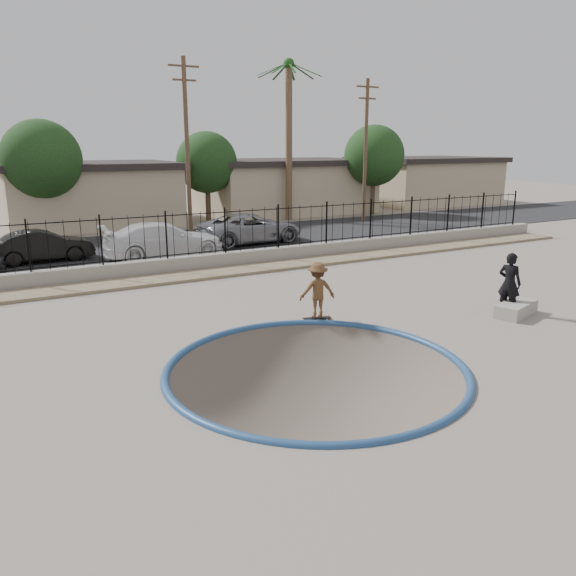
# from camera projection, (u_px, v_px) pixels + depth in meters

# --- Properties ---
(ground) EXTENTS (120.00, 120.00, 2.20)m
(ground) POSITION_uv_depth(u_px,v_px,m) (158.00, 290.00, 24.22)
(ground) COLOR gray
(ground) RESTS_ON ground
(bowl_pit) EXTENTS (6.84, 6.84, 1.80)m
(bowl_pit) POSITION_uv_depth(u_px,v_px,m) (316.00, 369.00, 12.92)
(bowl_pit) COLOR #53483F
(bowl_pit) RESTS_ON ground
(coping_ring) EXTENTS (7.04, 7.04, 0.20)m
(coping_ring) POSITION_uv_depth(u_px,v_px,m) (316.00, 369.00, 12.92)
(coping_ring) COLOR navy
(coping_ring) RESTS_ON ground
(rock_strip) EXTENTS (42.00, 1.60, 0.11)m
(rock_strip) POSITION_uv_depth(u_px,v_px,m) (177.00, 277.00, 21.56)
(rock_strip) COLOR #9D8A67
(rock_strip) RESTS_ON ground
(retaining_wall) EXTENTS (42.00, 0.45, 0.60)m
(retaining_wall) POSITION_uv_depth(u_px,v_px,m) (168.00, 266.00, 22.43)
(retaining_wall) COLOR gray
(retaining_wall) RESTS_ON ground
(fence) EXTENTS (40.00, 0.04, 1.80)m
(fence) POSITION_uv_depth(u_px,v_px,m) (166.00, 236.00, 22.13)
(fence) COLOR black
(fence) RESTS_ON retaining_wall
(street) EXTENTS (90.00, 8.00, 0.04)m
(street) POSITION_uv_depth(u_px,v_px,m) (128.00, 247.00, 28.18)
(street) COLOR black
(street) RESTS_ON ground
(house_center) EXTENTS (10.60, 8.60, 3.90)m
(house_center) POSITION_uv_depth(u_px,v_px,m) (90.00, 193.00, 35.75)
(house_center) COLOR tan
(house_center) RESTS_ON ground
(house_east) EXTENTS (12.60, 8.60, 3.90)m
(house_east) POSITION_uv_depth(u_px,v_px,m) (283.00, 185.00, 42.29)
(house_east) COLOR tan
(house_east) RESTS_ON ground
(house_east_far) EXTENTS (11.60, 8.60, 3.90)m
(house_east_far) POSITION_uv_depth(u_px,v_px,m) (424.00, 180.00, 48.83)
(house_east_far) COLOR tan
(house_east_far) RESTS_ON ground
(palm_right) EXTENTS (2.30, 2.30, 10.30)m
(palm_right) POSITION_uv_depth(u_px,v_px,m) (289.00, 107.00, 36.20)
(palm_right) COLOR brown
(palm_right) RESTS_ON ground
(utility_pole_mid) EXTENTS (1.70, 0.24, 9.50)m
(utility_pole_mid) POSITION_uv_depth(u_px,v_px,m) (187.00, 145.00, 30.51)
(utility_pole_mid) COLOR #473323
(utility_pole_mid) RESTS_ON ground
(utility_pole_right) EXTENTS (1.70, 0.24, 9.00)m
(utility_pole_right) POSITION_uv_depth(u_px,v_px,m) (366.00, 149.00, 36.18)
(utility_pole_right) COLOR #473323
(utility_pole_right) RESTS_ON ground
(street_tree_left) EXTENTS (4.32, 4.32, 6.36)m
(street_tree_left) POSITION_uv_depth(u_px,v_px,m) (42.00, 159.00, 30.83)
(street_tree_left) COLOR #473323
(street_tree_left) RESTS_ON ground
(street_tree_mid) EXTENTS (3.96, 3.96, 5.83)m
(street_tree_mid) POSITION_uv_depth(u_px,v_px,m) (207.00, 163.00, 36.43)
(street_tree_mid) COLOR #473323
(street_tree_mid) RESTS_ON ground
(street_tree_right) EXTENTS (4.32, 4.32, 6.36)m
(street_tree_right) POSITION_uv_depth(u_px,v_px,m) (374.00, 156.00, 40.26)
(street_tree_right) COLOR #473323
(street_tree_right) RESTS_ON ground
(skater) EXTENTS (1.18, 0.86, 1.63)m
(skater) POSITION_uv_depth(u_px,v_px,m) (317.00, 293.00, 16.31)
(skater) COLOR brown
(skater) RESTS_ON ground
(skateboard) EXTENTS (0.85, 0.42, 0.07)m
(skateboard) POSITION_uv_depth(u_px,v_px,m) (317.00, 318.00, 16.50)
(skateboard) COLOR black
(skateboard) RESTS_ON ground
(videographer) EXTENTS (0.64, 0.79, 1.88)m
(videographer) POSITION_uv_depth(u_px,v_px,m) (509.00, 283.00, 16.99)
(videographer) COLOR black
(videographer) RESTS_ON ground
(concrete_ledge) EXTENTS (1.74, 1.15, 0.40)m
(concrete_ledge) POSITION_uv_depth(u_px,v_px,m) (516.00, 309.00, 16.92)
(concrete_ledge) COLOR gray
(concrete_ledge) RESTS_ON ground
(car_b) EXTENTS (4.24, 1.70, 1.37)m
(car_b) POSITION_uv_depth(u_px,v_px,m) (42.00, 246.00, 24.38)
(car_b) COLOR black
(car_b) RESTS_ON street
(car_c) EXTENTS (5.47, 2.35, 1.57)m
(car_c) POSITION_uv_depth(u_px,v_px,m) (164.00, 240.00, 25.29)
(car_c) COLOR white
(car_c) RESTS_ON street
(car_d) EXTENTS (5.61, 2.85, 1.52)m
(car_d) POSITION_uv_depth(u_px,v_px,m) (251.00, 228.00, 29.05)
(car_d) COLOR gray
(car_d) RESTS_ON street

